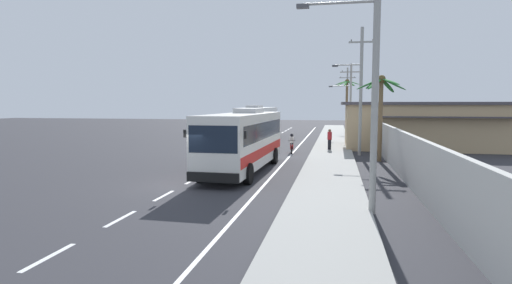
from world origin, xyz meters
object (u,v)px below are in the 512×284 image
coach_bus_foreground (244,139)px  utility_pole_far (350,98)px  utility_pole_nearest (373,58)px  utility_pole_mid (360,88)px  palm_nearest (347,95)px  coach_bus_far_lane (257,121)px  roadside_building (433,125)px  palm_second (381,98)px  pedestrian_near_kerb (330,139)px  utility_pole_distant (347,97)px  motorcycle_beside_bus (292,145)px

coach_bus_foreground → utility_pole_far: bearing=75.3°
utility_pole_nearest → utility_pole_mid: (0.49, 16.85, -0.42)m
utility_pole_mid → coach_bus_foreground: bearing=-128.6°
palm_nearest → coach_bus_foreground: bearing=-100.8°
coach_bus_far_lane → utility_pole_nearest: 33.27m
utility_pole_nearest → coach_bus_far_lane: bearing=107.8°
utility_pole_far → roadside_building: size_ratio=0.54×
utility_pole_mid → palm_second: (1.22, -3.03, -0.78)m
pedestrian_near_kerb → utility_pole_nearest: size_ratio=0.16×
coach_bus_far_lane → utility_pole_far: bearing=11.9°
utility_pole_distant → roadside_building: (6.65, -27.58, -2.90)m
coach_bus_far_lane → utility_pole_distant: 21.96m
coach_bus_foreground → roadside_building: 20.02m
pedestrian_near_kerb → palm_second: 7.16m
coach_bus_far_lane → pedestrian_near_kerb: size_ratio=6.66×
coach_bus_foreground → roadside_building: (13.49, 14.79, 0.15)m
palm_second → palm_nearest: bearing=93.0°
pedestrian_near_kerb → utility_pole_mid: bearing=73.3°
pedestrian_near_kerb → palm_nearest: palm_nearest is taller
utility_pole_mid → utility_pole_nearest: bearing=-91.7°
pedestrian_near_kerb → utility_pole_mid: 5.15m
palm_second → motorcycle_beside_bus: bearing=150.7°
motorcycle_beside_bus → utility_pole_distant: utility_pole_distant is taller
pedestrian_near_kerb → utility_pole_distant: utility_pole_distant is taller
coach_bus_foreground → utility_pole_nearest: (6.43, -8.18, 3.57)m
utility_pole_far → coach_bus_foreground: bearing=-104.7°
palm_nearest → motorcycle_beside_bus: bearing=-100.6°
utility_pole_far → roadside_building: (6.77, -10.73, -2.51)m
coach_bus_foreground → utility_pole_far: (6.72, 25.52, 2.66)m
coach_bus_foreground → utility_pole_far: size_ratio=1.31×
coach_bus_far_lane → utility_pole_nearest: utility_pole_nearest is taller
palm_second → roadside_building: (5.35, 9.15, -2.22)m
coach_bus_foreground → utility_pole_mid: 11.54m
coach_bus_foreground → palm_nearest: palm_nearest is taller
utility_pole_mid → motorcycle_beside_bus: bearing=174.2°
motorcycle_beside_bus → utility_pole_nearest: bearing=-75.1°
coach_bus_far_lane → palm_second: bearing=-56.2°
pedestrian_near_kerb → roadside_building: size_ratio=0.11×
coach_bus_far_lane → palm_nearest: bearing=48.2°
utility_pole_nearest → utility_pole_mid: size_ratio=1.08×
utility_pole_mid → utility_pole_distant: utility_pole_mid is taller
utility_pole_mid → roadside_building: 9.46m
utility_pole_nearest → palm_nearest: 43.01m
utility_pole_far → palm_second: 19.94m
utility_pole_far → utility_pole_distant: bearing=89.6°
motorcycle_beside_bus → pedestrian_near_kerb: pedestrian_near_kerb is taller
utility_pole_distant → palm_second: bearing=-88.0°
pedestrian_near_kerb → palm_second: size_ratio=0.29×
palm_nearest → utility_pole_mid: bearing=-89.3°
motorcycle_beside_bus → utility_pole_mid: (5.11, -0.52, 4.40)m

